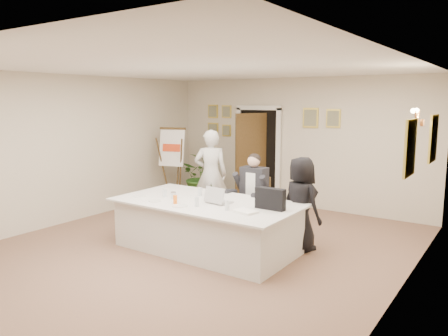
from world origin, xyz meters
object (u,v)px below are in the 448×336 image
conference_table (207,225)px  standing_woman (301,204)px  steel_jug (174,196)px  standing_man (211,174)px  seated_man (253,194)px  oj_glass (175,200)px  flip_chart (174,169)px  paper_stack (246,211)px  laptop_bag (270,199)px  laptop (219,194)px  potted_palm (202,176)px

conference_table → standing_woman: bearing=34.6°
steel_jug → standing_man: bearing=106.9°
seated_man → oj_glass: (-0.48, -1.47, 0.12)m
flip_chart → paper_stack: size_ratio=5.36×
conference_table → laptop_bag: laptop_bag is taller
standing_woman → laptop: size_ratio=3.85×
standing_woman → paper_stack: 1.13m
potted_palm → laptop: bearing=-48.5°
flip_chart → laptop: bearing=-37.5°
potted_palm → laptop_bag: bearing=-39.1°
potted_palm → steel_jug: 3.31m
seated_man → laptop_bag: bearing=-53.0°
laptop_bag → conference_table: bearing=-175.0°
flip_chart → paper_stack: (3.38, -2.38, 0.01)m
conference_table → potted_palm: size_ratio=2.54×
potted_palm → laptop: (2.35, -2.66, 0.35)m
steel_jug → seated_man: bearing=60.0°
seated_man → oj_glass: seated_man is taller
seated_man → potted_palm: size_ratio=1.27×
standing_man → flip_chart: bearing=-57.9°
flip_chart → standing_woman: 3.95m
conference_table → laptop: (0.21, 0.04, 0.52)m
laptop → steel_jug: 0.77m
flip_chart → laptop_bag: bearing=-29.6°
seated_man → standing_woman: bearing=-18.1°
seated_man → standing_man: (-1.23, 0.46, 0.16)m
laptop → steel_jug: laptop is taller
standing_man → steel_jug: standing_man is taller
seated_man → laptop_bag: size_ratio=3.25×
oj_glass → seated_man: bearing=72.0°
potted_palm → paper_stack: bearing=-44.5°
laptop_bag → oj_glass: 1.44m
conference_table → steel_jug: steel_jug is taller
laptop_bag → paper_stack: (-0.20, -0.35, -0.14)m
flip_chart → laptop_bag: size_ratio=3.79×
steel_jug → standing_woman: bearing=30.1°
seated_man → laptop_bag: 1.31m
standing_man → paper_stack: 2.60m
potted_palm → laptop_bag: (3.20, -2.59, 0.37)m
standing_woman → potted_palm: bearing=-6.7°
laptop → conference_table: bearing=-164.3°
potted_palm → steel_jug: (1.62, -2.87, 0.27)m
standing_man → standing_woman: (2.24, -0.70, -0.15)m
laptop → standing_man: bearing=136.1°
potted_palm → laptop_bag: size_ratio=2.55×
conference_table → flip_chart: flip_chart is taller
steel_jug → conference_table: bearing=18.3°
standing_man → laptop_bag: 2.53m
laptop → seated_man: bearing=97.4°
standing_man → steel_jug: bearing=71.1°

